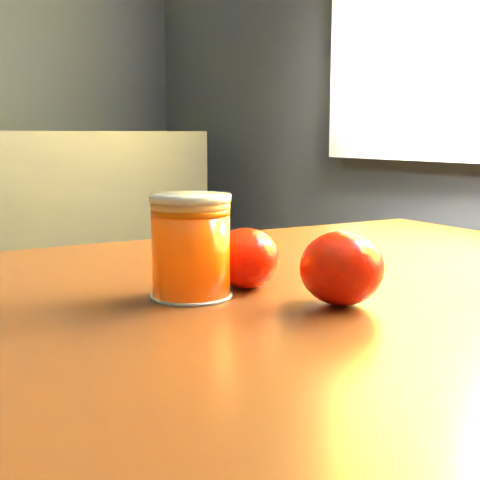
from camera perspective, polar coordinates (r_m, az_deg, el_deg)
table at (r=0.58m, az=-0.07°, el=-14.65°), size 1.04×0.75×0.76m
juice_glass at (r=0.56m, az=-4.22°, el=-0.58°), size 0.07×0.07×0.09m
orange_front at (r=0.55m, az=8.68°, el=-2.40°), size 0.08×0.08×0.06m
orange_back at (r=0.60m, az=0.49°, el=-1.57°), size 0.06×0.06×0.05m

